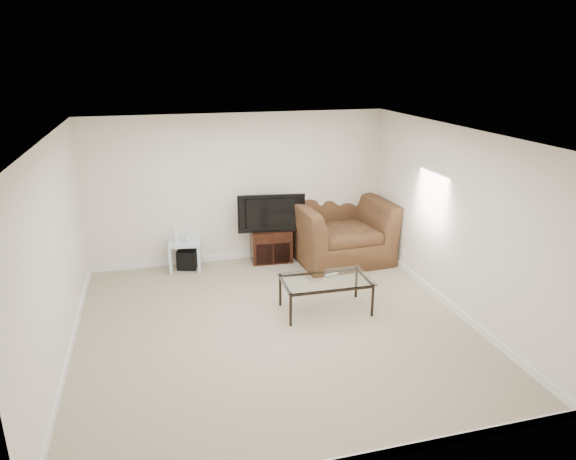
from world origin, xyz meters
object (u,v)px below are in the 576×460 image
object	(u,v)px
coffee_table	(325,295)
tv_stand	(271,245)
side_table	(185,255)
television	(271,211)
recliner	(340,220)
subwoofer	(188,258)

from	to	relation	value
coffee_table	tv_stand	bearing A→B (deg)	98.43
side_table	television	bearing A→B (deg)	-1.11
television	recliner	bearing A→B (deg)	-2.04
recliner	coffee_table	size ratio (longest dim) A/B	1.31
side_table	coffee_table	world-z (taller)	side_table
tv_stand	recliner	xyz separation A→B (m)	(1.17, -0.23, 0.42)
tv_stand	recliner	distance (m)	1.26
side_table	subwoofer	xyz separation A→B (m)	(0.03, 0.02, -0.07)
tv_stand	television	xyz separation A→B (m)	(-0.00, -0.03, 0.60)
television	recliner	distance (m)	1.20
television	side_table	world-z (taller)	television
subwoofer	coffee_table	bearing A→B (deg)	-49.87
side_table	coffee_table	distance (m)	2.67
tv_stand	coffee_table	xyz separation A→B (m)	(0.30, -2.02, -0.04)
tv_stand	subwoofer	distance (m)	1.42
subwoofer	coffee_table	xyz separation A→B (m)	(1.72, -2.04, 0.07)
tv_stand	recliner	bearing A→B (deg)	-7.89
television	recliner	world-z (taller)	recliner
television	side_table	distance (m)	1.58
recliner	coffee_table	distance (m)	2.04
subwoofer	recliner	distance (m)	2.65
side_table	subwoofer	size ratio (longest dim) A/B	1.62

